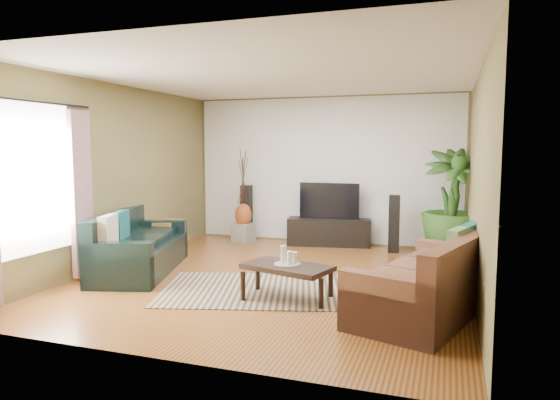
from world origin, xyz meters
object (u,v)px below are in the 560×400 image
at_px(speaker_right, 394,224).
at_px(potted_plant, 452,202).
at_px(side_table, 163,238).
at_px(television, 329,201).
at_px(coffee_table, 287,282).
at_px(sofa_right, 427,273).
at_px(vase, 243,215).
at_px(tv_stand, 329,232).
at_px(pedestal, 243,232).
at_px(speaker_left, 246,213).
at_px(sofa_left, 141,242).

height_order(speaker_right, potted_plant, potted_plant).
bearing_deg(side_table, television, 35.05).
xyz_separation_m(coffee_table, side_table, (-2.69, 1.64, 0.08)).
bearing_deg(sofa_right, vase, -113.82).
relative_size(coffee_table, side_table, 1.75).
relative_size(vase, side_table, 0.77).
relative_size(television, side_table, 1.89).
distance_m(coffee_table, potted_plant, 3.66).
bearing_deg(tv_stand, pedestal, 176.06).
distance_m(coffee_table, speaker_left, 3.84).
distance_m(potted_plant, side_table, 4.77).
relative_size(television, speaker_left, 1.03).
bearing_deg(side_table, coffee_table, -31.37).
xyz_separation_m(sofa_right, speaker_left, (-3.45, 3.28, 0.10)).
relative_size(speaker_right, pedestal, 2.82).
xyz_separation_m(vase, side_table, (-0.80, -1.52, -0.21)).
distance_m(coffee_table, pedestal, 3.69).
bearing_deg(potted_plant, speaker_left, 176.58).
relative_size(pedestal, side_table, 0.60).
bearing_deg(vase, coffee_table, -59.08).
relative_size(sofa_right, speaker_right, 2.19).
bearing_deg(television, speaker_right, -11.21).
xyz_separation_m(coffee_table, speaker_left, (-1.90, 3.33, 0.32)).
bearing_deg(pedestal, sofa_left, -100.82).
bearing_deg(tv_stand, sofa_right, -70.49).
relative_size(sofa_left, speaker_right, 2.12).
height_order(sofa_left, tv_stand, sofa_left).
bearing_deg(side_table, sofa_left, -74.03).
height_order(pedestal, vase, vase).
xyz_separation_m(sofa_left, side_table, (-0.30, 1.06, -0.14)).
xyz_separation_m(tv_stand, side_table, (-2.40, -1.69, 0.04)).
bearing_deg(speaker_right, television, 166.56).
height_order(tv_stand, side_table, side_table).
height_order(coffee_table, television, television).
relative_size(coffee_table, pedestal, 2.92).
height_order(coffee_table, tv_stand, tv_stand).
xyz_separation_m(television, speaker_right, (1.18, -0.23, -0.33)).
bearing_deg(speaker_left, tv_stand, -6.79).
bearing_deg(speaker_left, sofa_left, -106.91).
relative_size(television, vase, 2.47).
height_order(television, vase, television).
distance_m(speaker_left, potted_plant, 3.73).
xyz_separation_m(potted_plant, side_table, (-4.50, -1.46, -0.59)).
height_order(sofa_left, vase, sofa_left).
distance_m(potted_plant, pedestal, 3.77).
xyz_separation_m(speaker_left, potted_plant, (3.71, -0.22, 0.35)).
relative_size(television, pedestal, 3.16).
xyz_separation_m(speaker_left, vase, (0.00, -0.16, -0.03)).
xyz_separation_m(speaker_right, side_table, (-3.58, -1.45, -0.20)).
distance_m(potted_plant, vase, 3.72).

